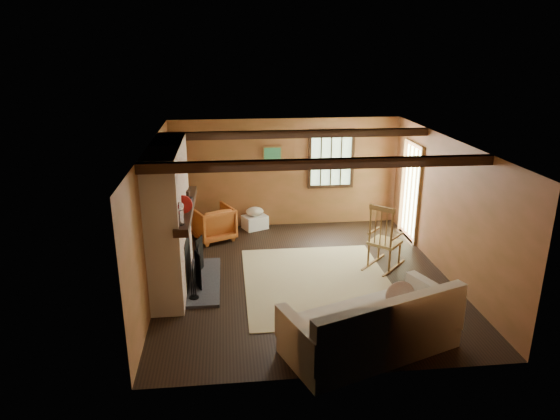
{
  "coord_description": "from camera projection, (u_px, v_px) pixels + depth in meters",
  "views": [
    {
      "loc": [
        -1.28,
        -7.85,
        3.92
      ],
      "look_at": [
        -0.38,
        0.4,
        1.14
      ],
      "focal_mm": 32.0,
      "sensor_mm": 36.0,
      "label": 1
    }
  ],
  "objects": [
    {
      "name": "armchair",
      "position": [
        213.0,
        223.0,
        10.39
      ],
      "size": [
        1.02,
        1.03,
        0.71
      ],
      "primitive_type": "imported",
      "rotation": [
        0.0,
        0.0,
        -2.71
      ],
      "color": "#BF6026",
      "rests_on": "ground"
    },
    {
      "name": "firewood_pile",
      "position": [
        196.0,
        225.0,
        10.97
      ],
      "size": [
        0.6,
        0.11,
        0.22
      ],
      "color": "brown",
      "rests_on": "ground"
    },
    {
      "name": "ground",
      "position": [
        304.0,
        277.0,
        8.78
      ],
      "size": [
        5.5,
        5.5,
        0.0
      ],
      "primitive_type": "plane",
      "color": "black",
      "rests_on": "ground"
    },
    {
      "name": "fireplace",
      "position": [
        171.0,
        223.0,
        8.2
      ],
      "size": [
        1.02,
        2.3,
        2.4
      ],
      "color": "#AF6643",
      "rests_on": "ground"
    },
    {
      "name": "room_envelope",
      "position": [
        316.0,
        184.0,
        8.52
      ],
      "size": [
        5.02,
        5.52,
        2.44
      ],
      "color": "#975535",
      "rests_on": "ground"
    },
    {
      "name": "basket_pillow",
      "position": [
        255.0,
        211.0,
        10.98
      ],
      "size": [
        0.46,
        0.4,
        0.2
      ],
      "primitive_type": "ellipsoid",
      "rotation": [
        0.0,
        0.0,
        0.26
      ],
      "color": "beige",
      "rests_on": "laundry_basket"
    },
    {
      "name": "rug",
      "position": [
        317.0,
        282.0,
        8.61
      ],
      "size": [
        2.5,
        3.0,
        0.01
      ],
      "primitive_type": "cube",
      "color": "tan",
      "rests_on": "ground"
    },
    {
      "name": "laundry_basket",
      "position": [
        255.0,
        222.0,
        11.06
      ],
      "size": [
        0.61,
        0.55,
        0.3
      ],
      "primitive_type": "cube",
      "rotation": [
        0.0,
        0.0,
        0.43
      ],
      "color": "white",
      "rests_on": "ground"
    },
    {
      "name": "rocking_chair",
      "position": [
        384.0,
        241.0,
        9.04
      ],
      "size": [
        0.94,
        0.96,
        1.23
      ],
      "rotation": [
        0.0,
        0.0,
        2.38
      ],
      "color": "tan",
      "rests_on": "ground"
    },
    {
      "name": "sofa",
      "position": [
        373.0,
        329.0,
        6.58
      ],
      "size": [
        2.53,
        1.77,
        0.94
      ],
      "rotation": [
        0.0,
        0.0,
        0.36
      ],
      "color": "beige",
      "rests_on": "ground"
    }
  ]
}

